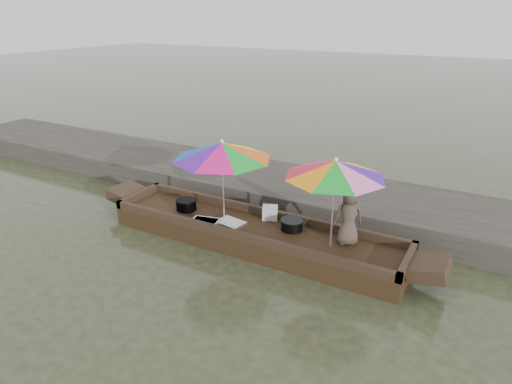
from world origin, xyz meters
The scene contains 11 objects.
water centered at (0.00, 0.00, 0.00)m, with size 80.00×80.00×0.00m, color #2A311E.
dock centered at (0.00, 2.20, 0.25)m, with size 22.00×2.20×0.50m, color #2D2B26.
boat_hull centered at (0.00, 0.00, 0.17)m, with size 5.57×1.20×0.35m, color #322113.
cooking_pot centered at (-1.53, 0.03, 0.45)m, with size 0.40×0.40×0.21m, color black.
tray_crayfish centered at (-0.81, -0.36, 0.39)m, with size 0.51×0.35×0.09m, color silver.
tray_scallop centered at (-0.41, -0.12, 0.38)m, with size 0.51×0.35×0.06m, color silver.
charcoal_grill centered at (0.66, 0.24, 0.44)m, with size 0.39×0.39×0.18m, color black.
supply_bag centered at (0.11, 0.45, 0.48)m, with size 0.28×0.22×0.26m, color #B5BFC8.
vendor centered at (1.68, 0.24, 0.85)m, with size 0.49×0.32×1.00m, color #493D33.
umbrella_bow centered at (-0.63, 0.00, 1.12)m, with size 1.80×1.80×1.55m, color #FF5C0C, non-canonical shape.
umbrella_stern centered at (1.48, 0.00, 1.12)m, with size 1.63×1.63×1.55m, color #4714A5, non-canonical shape.
Camera 1 is at (3.68, -6.49, 4.03)m, focal length 32.00 mm.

